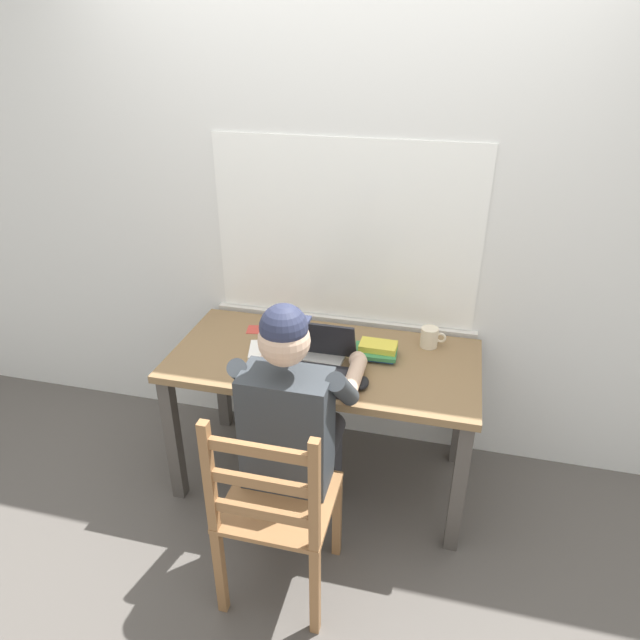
{
  "coord_description": "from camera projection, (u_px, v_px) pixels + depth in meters",
  "views": [
    {
      "loc": [
        0.53,
        -2.2,
        2.1
      ],
      "look_at": [
        -0.01,
        -0.05,
        0.94
      ],
      "focal_mm": 31.96,
      "sensor_mm": 36.0,
      "label": 1
    }
  ],
  "objects": [
    {
      "name": "ground_plane",
      "position": [
        323.0,
        475.0,
        2.98
      ],
      "size": [
        8.0,
        8.0,
        0.0
      ],
      "primitive_type": "plane",
      "color": "#56514C"
    },
    {
      "name": "back_wall",
      "position": [
        345.0,
        211.0,
        2.75
      ],
      "size": [
        6.0,
        0.08,
        2.6
      ],
      "color": "silver",
      "rests_on": "ground"
    },
    {
      "name": "desk",
      "position": [
        324.0,
        375.0,
        2.69
      ],
      "size": [
        1.43,
        0.69,
        0.72
      ],
      "color": "olive",
      "rests_on": "ground"
    },
    {
      "name": "seated_person",
      "position": [
        295.0,
        418.0,
        2.31
      ],
      "size": [
        0.5,
        0.6,
        1.24
      ],
      "color": "#33383D",
      "rests_on": "ground"
    },
    {
      "name": "wooden_chair",
      "position": [
        275.0,
        509.0,
        2.17
      ],
      "size": [
        0.42,
        0.42,
        0.94
      ],
      "color": "olive",
      "rests_on": "ground"
    },
    {
      "name": "laptop",
      "position": [
        314.0,
        362.0,
        2.51
      ],
      "size": [
        0.33,
        0.33,
        0.22
      ],
      "color": "#232328",
      "rests_on": "desk"
    },
    {
      "name": "computer_mouse",
      "position": [
        362.0,
        383.0,
        2.42
      ],
      "size": [
        0.06,
        0.1,
        0.03
      ],
      "primitive_type": "ellipsoid",
      "color": "black",
      "rests_on": "desk"
    },
    {
      "name": "coffee_mug_white",
      "position": [
        430.0,
        337.0,
        2.71
      ],
      "size": [
        0.12,
        0.08,
        0.1
      ],
      "color": "beige",
      "rests_on": "desk"
    },
    {
      "name": "coffee_mug_dark",
      "position": [
        288.0,
        334.0,
        2.75
      ],
      "size": [
        0.11,
        0.07,
        0.09
      ],
      "color": "black",
      "rests_on": "desk"
    },
    {
      "name": "book_stack_main",
      "position": [
        377.0,
        350.0,
        2.64
      ],
      "size": [
        0.2,
        0.15,
        0.07
      ],
      "color": "#2D5B9E",
      "rests_on": "desk"
    },
    {
      "name": "paper_pile_near_laptop",
      "position": [
        319.0,
        356.0,
        2.64
      ],
      "size": [
        0.24,
        0.15,
        0.01
      ],
      "primitive_type": "cube",
      "rotation": [
        0.0,
        0.0,
        -0.05
      ],
      "color": "white",
      "rests_on": "desk"
    },
    {
      "name": "paper_pile_back_corner",
      "position": [
        276.0,
        350.0,
        2.69
      ],
      "size": [
        0.28,
        0.22,
        0.02
      ],
      "primitive_type": "cube",
      "rotation": [
        0.0,
        0.0,
        0.25
      ],
      "color": "white",
      "rests_on": "desk"
    },
    {
      "name": "landscape_photo_print",
      "position": [
        260.0,
        330.0,
        2.88
      ],
      "size": [
        0.14,
        0.11,
        0.0
      ],
      "primitive_type": "cube",
      "rotation": [
        0.0,
        0.0,
        0.19
      ],
      "color": "#C63D33",
      "rests_on": "desk"
    }
  ]
}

